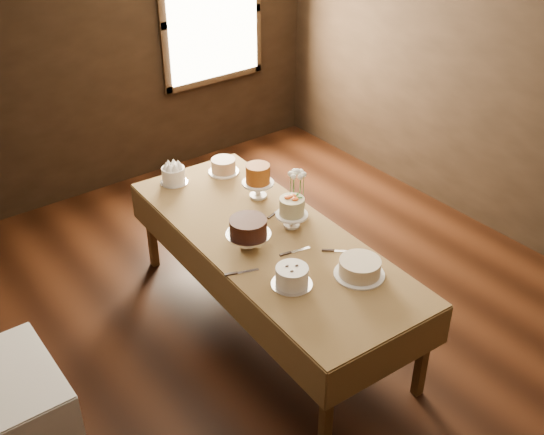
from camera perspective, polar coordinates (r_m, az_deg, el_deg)
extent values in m
cube|color=black|center=(5.22, 1.35, -9.81)|extent=(5.00, 6.00, 0.01)
cube|color=black|center=(6.82, -14.81, 13.26)|extent=(5.00, 0.02, 2.80)
cube|color=black|center=(6.16, 20.38, 10.30)|extent=(0.02, 6.00, 2.80)
cube|color=#FFEABF|center=(7.29, -5.16, 16.98)|extent=(1.10, 0.05, 1.30)
cube|color=#4B341C|center=(4.18, 4.75, -16.19)|extent=(0.07, 0.07, 0.74)
cube|color=#4B341C|center=(5.79, -10.43, -1.08)|extent=(0.07, 0.07, 0.74)
cube|color=#4B341C|center=(4.61, 12.96, -11.45)|extent=(0.07, 0.07, 0.74)
cube|color=#4B341C|center=(6.11, -3.45, 1.33)|extent=(0.07, 0.07, 0.74)
cube|color=#4B341C|center=(4.83, -0.20, -1.97)|extent=(1.07, 2.59, 0.04)
cube|color=olive|center=(4.82, -0.20, -1.71)|extent=(1.13, 2.65, 0.01)
cube|color=#4B341C|center=(4.30, -17.48, -17.60)|extent=(0.04, 0.04, 0.61)
cube|color=#4B341C|center=(4.73, -20.26, -12.74)|extent=(0.04, 0.04, 0.61)
cylinder|color=silver|center=(5.56, -8.49, 3.00)|extent=(0.23, 0.23, 0.01)
cylinder|color=white|center=(5.52, -8.55, 3.66)|extent=(0.25, 0.25, 0.13)
cylinder|color=white|center=(5.69, -4.21, 3.98)|extent=(0.27, 0.27, 0.01)
cylinder|color=#D3B28D|center=(5.66, -4.23, 4.55)|extent=(0.21, 0.21, 0.11)
cylinder|color=white|center=(5.28, -1.22, 2.51)|extent=(0.26, 0.26, 0.15)
cylinder|color=#9D4F16|center=(5.21, -1.24, 3.93)|extent=(0.23, 0.23, 0.15)
cylinder|color=silver|center=(4.68, -2.05, -1.89)|extent=(0.33, 0.33, 0.12)
cylinder|color=#34140A|center=(4.62, -2.08, -0.68)|extent=(0.38, 0.38, 0.11)
cylinder|color=white|center=(4.91, 1.72, -0.16)|extent=(0.24, 0.24, 0.12)
cylinder|color=beige|center=(4.84, 1.74, 1.09)|extent=(0.26, 0.26, 0.13)
cylinder|color=silver|center=(4.35, 1.73, -5.82)|extent=(0.28, 0.28, 0.01)
cylinder|color=white|center=(4.31, 1.74, -5.09)|extent=(0.26, 0.26, 0.13)
cylinder|color=white|center=(4.47, 7.57, -4.92)|extent=(0.35, 0.35, 0.01)
cylinder|color=beige|center=(4.44, 7.63, -4.30)|extent=(0.36, 0.36, 0.11)
cube|color=silver|center=(4.67, 2.48, -2.81)|extent=(0.24, 0.07, 0.01)
cube|color=silver|center=(4.68, 6.35, -2.92)|extent=(0.20, 0.17, 0.01)
cube|color=silver|center=(4.99, -2.82, -0.33)|extent=(0.05, 0.24, 0.01)
cube|color=silver|center=(5.13, 0.72, 0.70)|extent=(0.24, 0.10, 0.01)
cube|color=silver|center=(4.47, -2.08, -4.67)|extent=(0.23, 0.11, 0.01)
imported|color=#2D2823|center=(5.09, 2.15, 1.29)|extent=(0.19, 0.19, 0.14)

